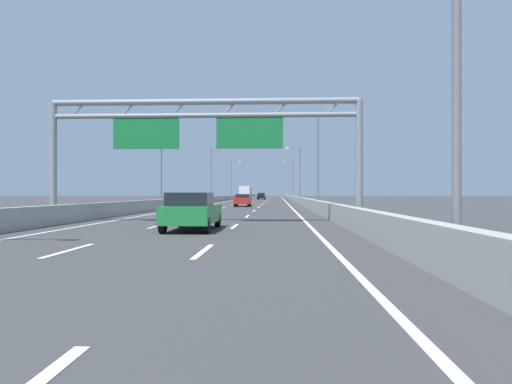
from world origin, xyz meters
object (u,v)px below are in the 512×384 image
(streetlamp_right_distant, at_px, (292,177))
(black_car, at_px, (261,196))
(streetlamp_right_near, at_px, (446,19))
(box_truck, at_px, (245,192))
(streetlamp_left_mid, at_px, (163,154))
(streetlamp_left_far, at_px, (212,171))
(sign_gantry, at_px, (202,129))
(silver_car, at_px, (262,196))
(streetlamp_right_far, at_px, (299,170))
(red_car, at_px, (243,200))
(streetlamp_left_distant, at_px, (232,177))
(green_car, at_px, (192,211))
(streetlamp_right_mid, at_px, (315,153))

(streetlamp_right_distant, height_order, black_car, streetlamp_right_distant)
(streetlamp_right_near, height_order, box_truck, streetlamp_right_near)
(streetlamp_right_distant, bearing_deg, streetlamp_left_mid, -102.22)
(black_car, bearing_deg, streetlamp_left_far, -105.65)
(sign_gantry, xyz_separation_m, streetlamp_left_far, (-7.39, 55.95, 0.59))
(streetlamp_right_distant, distance_m, silver_car, 9.68)
(streetlamp_right_far, height_order, red_car, streetlamp_right_far)
(streetlamp_left_far, bearing_deg, streetlamp_left_distant, 90.00)
(silver_car, height_order, green_car, green_car)
(streetlamp_right_far, bearing_deg, streetlamp_right_mid, -90.00)
(streetlamp_right_far, relative_size, green_car, 2.16)
(streetlamp_left_far, distance_m, green_car, 61.18)
(black_car, height_order, green_car, green_car)
(streetlamp_right_far, xyz_separation_m, streetlamp_left_distant, (-14.93, 34.47, 0.00))
(streetlamp_left_mid, height_order, black_car, streetlamp_left_mid)
(streetlamp_right_distant, height_order, red_car, streetlamp_right_distant)
(streetlamp_left_far, height_order, black_car, streetlamp_left_far)
(streetlamp_right_far, relative_size, streetlamp_right_distant, 1.00)
(streetlamp_left_mid, xyz_separation_m, streetlamp_right_distant, (14.93, 68.93, 0.00))
(streetlamp_left_far, xyz_separation_m, streetlamp_left_distant, (0.00, 34.47, 0.00))
(streetlamp_left_distant, relative_size, streetlamp_right_distant, 1.00)
(streetlamp_left_mid, distance_m, black_car, 61.97)
(sign_gantry, relative_size, box_truck, 2.00)
(streetlamp_right_mid, relative_size, streetlamp_left_far, 1.00)
(streetlamp_left_distant, relative_size, box_truck, 1.18)
(streetlamp_right_near, xyz_separation_m, streetlamp_left_distant, (-14.93, 103.40, 0.00))
(streetlamp_left_mid, xyz_separation_m, green_car, (7.71, -26.05, -4.61))
(black_car, bearing_deg, streetlamp_right_near, -85.58)
(streetlamp_left_far, bearing_deg, streetlamp_right_near, -77.78)
(streetlamp_right_mid, relative_size, silver_car, 2.25)
(streetlamp_right_distant, distance_m, black_car, 11.58)
(red_car, distance_m, box_truck, 56.34)
(sign_gantry, xyz_separation_m, streetlamp_right_distant, (7.54, 90.41, 0.59))
(sign_gantry, relative_size, streetlamp_right_mid, 1.70)
(streetlamp_left_far, bearing_deg, streetlamp_left_mid, -90.00)
(sign_gantry, height_order, streetlamp_left_mid, streetlamp_left_mid)
(silver_car, xyz_separation_m, box_truck, (-3.52, -9.85, 0.92))
(streetlamp_right_distant, xyz_separation_m, black_car, (-7.41, -7.60, -4.63))
(streetlamp_left_mid, xyz_separation_m, box_truck, (3.78, 62.83, -3.71))
(streetlamp_left_mid, height_order, streetlamp_right_far, same)
(streetlamp_right_mid, distance_m, streetlamp_right_distant, 68.93)
(streetlamp_right_far, xyz_separation_m, black_car, (-7.41, 26.87, -4.63))
(red_car, bearing_deg, silver_car, 90.05)
(streetlamp_left_distant, bearing_deg, streetlamp_right_distant, 0.00)
(silver_car, bearing_deg, streetlamp_right_mid, -84.00)
(box_truck, bearing_deg, streetlamp_right_mid, -79.93)
(streetlamp_right_distant, height_order, green_car, streetlamp_right_distant)
(streetlamp_right_near, bearing_deg, streetlamp_right_mid, 90.00)
(streetlamp_left_mid, relative_size, streetlamp_left_far, 1.00)
(streetlamp_right_near, xyz_separation_m, streetlamp_right_mid, (0.00, 34.47, 0.00))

